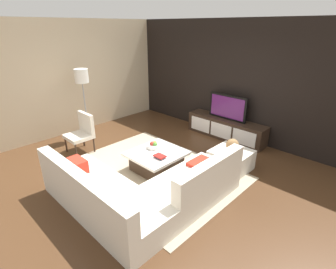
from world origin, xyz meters
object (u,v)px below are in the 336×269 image
(television, at_px, (228,107))
(ottoman, at_px, (231,160))
(accent_chair_near, at_px, (82,131))
(decorative_ball, at_px, (232,145))
(floor_lamp, at_px, (82,80))
(fruit_bowl, at_px, (154,145))
(media_console, at_px, (226,128))
(book_stack, at_px, (160,157))
(sectional_couch, at_px, (140,191))
(coffee_table, at_px, (157,160))

(television, height_order, ottoman, television)
(television, relative_size, accent_chair_near, 1.15)
(ottoman, distance_m, decorative_ball, 0.32)
(accent_chair_near, bearing_deg, ottoman, 36.83)
(floor_lamp, xyz_separation_m, fruit_bowl, (2.26, 0.18, -1.01))
(media_console, bearing_deg, fruit_bowl, -97.28)
(ottoman, xyz_separation_m, book_stack, (-0.82, -1.15, 0.21))
(sectional_couch, bearing_deg, ottoman, 78.27)
(media_console, distance_m, coffee_table, 2.30)
(decorative_ball, bearing_deg, fruit_bowl, -142.46)
(fruit_bowl, bearing_deg, decorative_ball, 37.54)
(ottoman, bearing_deg, accent_chair_near, -150.57)
(decorative_ball, bearing_deg, sectional_couch, -101.73)
(accent_chair_near, relative_size, floor_lamp, 0.51)
(floor_lamp, bearing_deg, decorative_ball, 17.64)
(sectional_couch, height_order, fruit_bowl, sectional_couch)
(television, xyz_separation_m, accent_chair_near, (-1.89, -2.86, -0.32))
(media_console, relative_size, accent_chair_near, 2.35)
(television, xyz_separation_m, sectional_couch, (0.52, -3.24, -0.53))
(floor_lamp, bearing_deg, media_console, 42.98)
(fruit_bowl, relative_size, book_stack, 1.31)
(sectional_couch, bearing_deg, coffee_table, 123.13)
(media_console, bearing_deg, television, 90.00)
(coffee_table, bearing_deg, fruit_bowl, 151.02)
(accent_chair_near, distance_m, book_stack, 2.06)
(media_console, height_order, book_stack, media_console)
(coffee_table, height_order, floor_lamp, floor_lamp)
(fruit_bowl, xyz_separation_m, book_stack, (0.39, -0.22, -0.02))
(coffee_table, height_order, ottoman, ottoman)
(media_console, height_order, decorative_ball, decorative_ball)
(floor_lamp, height_order, ottoman, floor_lamp)
(media_console, distance_m, television, 0.56)
(media_console, xyz_separation_m, floor_lamp, (-2.55, -2.37, 1.19))
(ottoman, height_order, book_stack, book_stack)
(fruit_bowl, relative_size, decorative_ball, 1.13)
(media_console, xyz_separation_m, book_stack, (0.11, -2.41, 0.16))
(book_stack, bearing_deg, ottoman, 54.51)
(television, bearing_deg, decorative_ball, -53.75)
(media_console, bearing_deg, sectional_couch, -80.92)
(floor_lamp, relative_size, book_stack, 7.96)
(accent_chair_near, height_order, floor_lamp, floor_lamp)
(accent_chair_near, relative_size, decorative_ball, 3.50)
(sectional_couch, relative_size, book_stack, 11.26)
(television, relative_size, fruit_bowl, 3.58)
(floor_lamp, bearing_deg, book_stack, -0.90)
(media_console, height_order, sectional_couch, sectional_couch)
(ottoman, bearing_deg, coffee_table, -134.99)
(sectional_couch, height_order, book_stack, sectional_couch)
(media_console, xyz_separation_m, coffee_table, (-0.10, -2.30, -0.05))
(accent_chair_near, relative_size, ottoman, 1.24)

